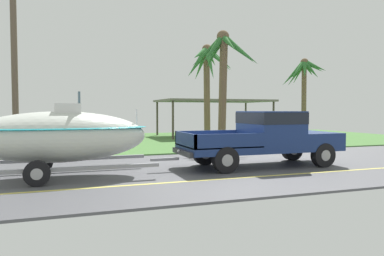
# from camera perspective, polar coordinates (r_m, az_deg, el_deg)

# --- Properties ---
(ground) EXTENTS (36.00, 22.00, 0.11)m
(ground) POSITION_cam_1_polar(r_m,az_deg,el_deg) (19.96, -5.19, -2.69)
(ground) COLOR #4C4C51
(pickup_truck_towing) EXTENTS (5.65, 2.05, 1.86)m
(pickup_truck_towing) POSITION_cam_1_polar(r_m,az_deg,el_deg) (12.68, 12.00, -1.14)
(pickup_truck_towing) COLOR navy
(pickup_truck_towing) RESTS_ON ground
(boat_on_trailer) EXTENTS (6.22, 2.37, 2.41)m
(boat_on_trailer) POSITION_cam_1_polar(r_m,az_deg,el_deg) (10.83, -20.18, -1.25)
(boat_on_trailer) COLOR gray
(boat_on_trailer) RESTS_ON ground
(parked_sedan_near) EXTENTS (4.55, 1.82, 1.38)m
(parked_sedan_near) POSITION_cam_1_polar(r_m,az_deg,el_deg) (18.09, -20.22, -1.25)
(parked_sedan_near) COLOR beige
(parked_sedan_near) RESTS_ON ground
(carport_awning) EXTENTS (7.81, 4.63, 2.64)m
(carport_awning) POSITION_cam_1_polar(r_m,az_deg,el_deg) (26.18, 3.43, 4.16)
(carport_awning) COLOR #4C4238
(carport_awning) RESTS_ON ground
(palm_tree_near_left) EXTENTS (3.43, 2.92, 5.69)m
(palm_tree_near_left) POSITION_cam_1_polar(r_m,az_deg,el_deg) (17.63, 5.05, 10.25)
(palm_tree_near_left) COLOR brown
(palm_tree_near_left) RESTS_ON ground
(palm_tree_mid) EXTENTS (2.84, 2.71, 5.53)m
(palm_tree_mid) POSITION_cam_1_polar(r_m,az_deg,el_deg) (20.36, 2.43, 9.18)
(palm_tree_mid) COLOR brown
(palm_tree_mid) RESTS_ON ground
(palm_tree_far_left) EXTENTS (3.03, 3.03, 5.50)m
(palm_tree_far_left) POSITION_cam_1_polar(r_m,az_deg,el_deg) (26.68, 17.07, 7.83)
(palm_tree_far_left) COLOR brown
(palm_tree_far_left) RESTS_ON ground
(utility_pole) EXTENTS (0.24, 1.80, 7.81)m
(utility_pole) POSITION_cam_1_polar(r_m,az_deg,el_deg) (16.12, -26.08, 10.23)
(utility_pole) COLOR brown
(utility_pole) RESTS_ON ground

